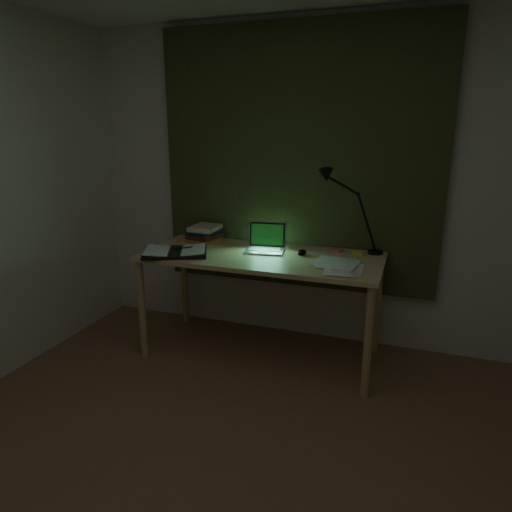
{
  "coord_description": "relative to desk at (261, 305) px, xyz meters",
  "views": [
    {
      "loc": [
        0.89,
        -1.52,
        1.71
      ],
      "look_at": [
        -0.14,
        1.42,
        0.82
      ],
      "focal_mm": 32.0,
      "sensor_mm": 36.0,
      "label": 1
    }
  ],
  "objects": [
    {
      "name": "floor",
      "position": [
        0.14,
        -1.54,
        -0.4
      ],
      "size": [
        3.5,
        4.0,
        0.0
      ],
      "primitive_type": "cube",
      "color": "brown",
      "rests_on": "ground"
    },
    {
      "name": "wall_back",
      "position": [
        0.14,
        0.46,
        0.85
      ],
      "size": [
        3.5,
        0.0,
        2.5
      ],
      "primitive_type": "cube",
      "color": "silver",
      "rests_on": "ground"
    },
    {
      "name": "curtain",
      "position": [
        0.14,
        0.42,
        1.05
      ],
      "size": [
        2.2,
        0.06,
        2.0
      ],
      "primitive_type": "cube",
      "color": "#31381C",
      "rests_on": "wall_back"
    },
    {
      "name": "desk",
      "position": [
        0.0,
        0.0,
        0.0
      ],
      "size": [
        1.75,
        0.77,
        0.8
      ],
      "primitive_type": null,
      "color": "#DAB975",
      "rests_on": "floor"
    },
    {
      "name": "laptop",
      "position": [
        -0.0,
        0.08,
        0.5
      ],
      "size": [
        0.33,
        0.36,
        0.21
      ],
      "primitive_type": null,
      "rotation": [
        0.0,
        0.0,
        0.14
      ],
      "color": "silver",
      "rests_on": "desk"
    },
    {
      "name": "open_textbook",
      "position": [
        -0.6,
        -0.2,
        0.42
      ],
      "size": [
        0.55,
        0.48,
        0.04
      ],
      "primitive_type": null,
      "rotation": [
        0.0,
        0.0,
        0.43
      ],
      "color": "silver",
      "rests_on": "desk"
    },
    {
      "name": "book_stack",
      "position": [
        -0.58,
        0.24,
        0.47
      ],
      "size": [
        0.24,
        0.28,
        0.13
      ],
      "primitive_type": null,
      "rotation": [
        0.0,
        0.0,
        -0.13
      ],
      "color": "silver",
      "rests_on": "desk"
    },
    {
      "name": "loose_papers",
      "position": [
        0.59,
        -0.13,
        0.41
      ],
      "size": [
        0.36,
        0.38,
        0.02
      ],
      "primitive_type": null,
      "rotation": [
        0.0,
        0.0,
        -0.18
      ],
      "color": "silver",
      "rests_on": "desk"
    },
    {
      "name": "mouse",
      "position": [
        0.28,
        0.09,
        0.42
      ],
      "size": [
        0.07,
        0.11,
        0.04
      ],
      "primitive_type": "ellipsoid",
      "rotation": [
        0.0,
        0.0,
        -0.08
      ],
      "color": "black",
      "rests_on": "desk"
    },
    {
      "name": "sticky_yellow",
      "position": [
        0.67,
        0.25,
        0.41
      ],
      "size": [
        0.07,
        0.07,
        0.01
      ],
      "primitive_type": "cube",
      "rotation": [
        0.0,
        0.0,
        0.03
      ],
      "color": "yellow",
      "rests_on": "desk"
    },
    {
      "name": "sticky_pink",
      "position": [
        0.51,
        0.28,
        0.41
      ],
      "size": [
        0.1,
        0.1,
        0.02
      ],
      "primitive_type": "cube",
      "rotation": [
        0.0,
        0.0,
        -0.39
      ],
      "color": "#E3587F",
      "rests_on": "desk"
    },
    {
      "name": "desk_lamp",
      "position": [
        0.79,
        0.31,
        0.7
      ],
      "size": [
        0.43,
        0.35,
        0.6
      ],
      "primitive_type": null,
      "rotation": [
        0.0,
        0.0,
        -0.1
      ],
      "color": "black",
      "rests_on": "desk"
    }
  ]
}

